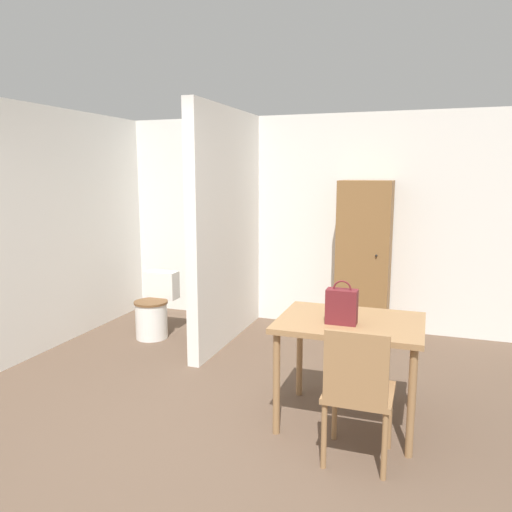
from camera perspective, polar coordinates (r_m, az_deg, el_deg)
The scene contains 9 objects.
ground_plane at distance 3.41m, azimuth -7.92°, elevation -23.11°, with size 16.00×16.00×0.00m, color brown.
wall_back at distance 6.07m, azimuth 6.30°, elevation 3.96°, with size 5.69×0.12×2.50m.
wall_left at distance 5.65m, azimuth -22.61°, elevation 2.87°, with size 0.12×4.28×2.50m.
partition_wall at distance 5.39m, azimuth -3.31°, elevation 3.30°, with size 0.12×1.76×2.50m.
dining_table at distance 3.71m, azimuth 10.68°, elevation -8.61°, with size 1.02×0.78×0.79m.
wooden_chair at distance 3.27m, azimuth 11.55°, elevation -14.74°, with size 0.43×0.43×0.91m.
toilet at distance 5.77m, azimuth -11.53°, elevation -5.98°, with size 0.37×0.52×0.71m.
handbag at distance 3.55m, azimuth 9.77°, elevation -5.66°, with size 0.22×0.11×0.31m.
wooden_cabinet at distance 5.71m, azimuth 12.21°, elevation -0.36°, with size 0.57×0.47×1.75m.
Camera 1 is at (1.34, -2.54, 1.84)m, focal length 35.00 mm.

